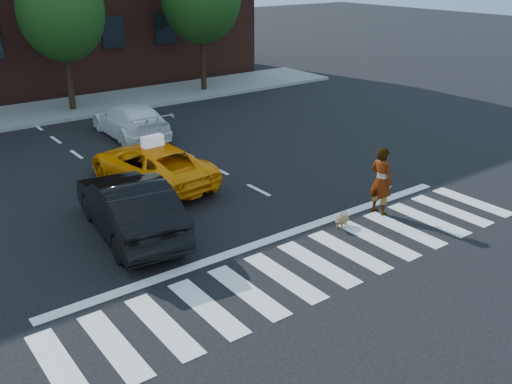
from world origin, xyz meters
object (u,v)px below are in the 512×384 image
Objects in this scene: white_suv at (131,120)px; dog at (341,219)px; black_sedan at (129,206)px; woman at (381,181)px; tree_mid at (60,0)px; taxi at (151,165)px.

white_suv is 10.81m from dog.
black_sedan is 2.44× the size of woman.
woman reaches higher than white_suv.
tree_mid is 16.63m from dog.
black_sedan is 7.53× the size of dog.
woman is (4.03, -5.62, 0.29)m from taxi.
taxi is at bearing -119.15° from black_sedan.
black_sedan is at bearing 60.35° from woman.
taxi is at bearing 92.04° from dog.
tree_mid reaches higher than dog.
tree_mid reaches higher than taxi.
dog is (4.56, -2.92, -0.55)m from black_sedan.
black_sedan reaches higher than taxi.
dog is (1.27, -15.91, -4.64)m from tree_mid.
black_sedan is at bearing -104.20° from tree_mid.
tree_mid is at bearing 72.13° from dog.
woman is (6.01, -2.91, 0.18)m from black_sedan.
taxi is 2.49× the size of woman.
black_sedan is at bearing 124.87° from dog.
black_sedan is (-3.29, -12.99, -4.09)m from tree_mid.
white_suv reaches higher than taxi.
white_suv is at bearing 8.25° from woman.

